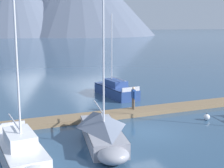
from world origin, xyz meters
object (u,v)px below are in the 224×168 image
(sailboat_mid_dock_port, at_px, (114,89))
(sailboat_second_berth, at_px, (103,130))
(person_on_dock, at_px, (133,96))
(sailboat_nearest_berth, at_px, (22,153))
(mooring_buoy_channel_marker, at_px, (207,117))

(sailboat_mid_dock_port, bearing_deg, sailboat_second_berth, -114.36)
(sailboat_second_berth, height_order, person_on_dock, sailboat_second_berth)
(sailboat_nearest_berth, bearing_deg, sailboat_mid_dock_port, 53.06)
(sailboat_nearest_berth, relative_size, person_on_dock, 5.06)
(sailboat_second_berth, bearing_deg, sailboat_mid_dock_port, 65.64)
(mooring_buoy_channel_marker, bearing_deg, sailboat_second_berth, -169.06)
(sailboat_nearest_berth, height_order, person_on_dock, sailboat_nearest_berth)
(person_on_dock, bearing_deg, sailboat_nearest_berth, -142.90)
(sailboat_second_berth, height_order, sailboat_mid_dock_port, sailboat_second_berth)
(person_on_dock, height_order, mooring_buoy_channel_marker, person_on_dock)
(sailboat_mid_dock_port, bearing_deg, sailboat_nearest_berth, -126.94)
(sailboat_second_berth, distance_m, mooring_buoy_channel_marker, 8.38)
(sailboat_second_berth, height_order, mooring_buoy_channel_marker, sailboat_second_berth)
(sailboat_mid_dock_port, height_order, person_on_dock, sailboat_mid_dock_port)
(person_on_dock, bearing_deg, sailboat_second_berth, -129.53)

